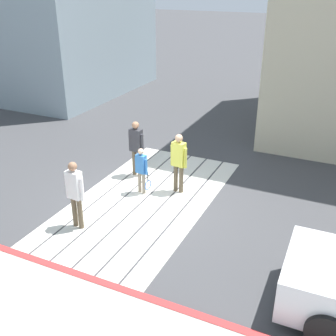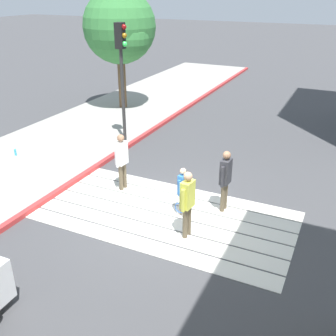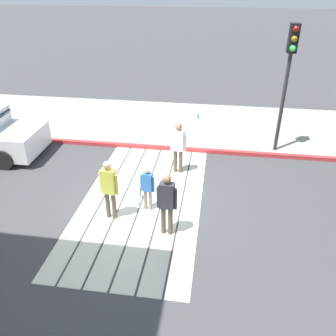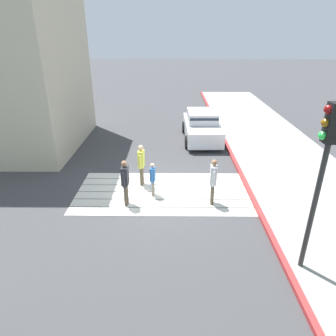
# 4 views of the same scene
# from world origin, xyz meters

# --- Properties ---
(ground_plane) EXTENTS (120.00, 120.00, 0.00)m
(ground_plane) POSITION_xyz_m (0.00, 0.00, 0.00)
(ground_plane) COLOR #424244
(crosswalk_stripes) EXTENTS (6.40, 3.25, 0.01)m
(crosswalk_stripes) POSITION_xyz_m (0.00, 0.00, 0.01)
(crosswalk_stripes) COLOR silver
(crosswalk_stripes) RESTS_ON ground
(sidewalk_west) EXTENTS (4.80, 40.00, 0.12)m
(sidewalk_west) POSITION_xyz_m (-5.60, 0.00, 0.06)
(sidewalk_west) COLOR #9E9B93
(sidewalk_west) RESTS_ON ground
(curb_painted) EXTENTS (0.16, 40.00, 0.13)m
(curb_painted) POSITION_xyz_m (-3.25, 0.00, 0.07)
(curb_painted) COLOR #BC3333
(curb_painted) RESTS_ON ground
(traffic_light_corner) EXTENTS (0.39, 0.28, 4.24)m
(traffic_light_corner) POSITION_xyz_m (-3.58, 3.97, 3.04)
(traffic_light_corner) COLOR #2D2D2D
(traffic_light_corner) RESTS_ON ground
(street_tree) EXTENTS (3.20, 3.20, 5.32)m
(street_tree) POSITION_xyz_m (-5.85, 7.69, 3.63)
(street_tree) COLOR brown
(street_tree) RESTS_ON ground
(water_bottle) EXTENTS (0.07, 0.07, 0.22)m
(water_bottle) POSITION_xyz_m (-6.17, 1.10, 0.23)
(water_bottle) COLOR #33A5BF
(water_bottle) RESTS_ON sidewalk_west
(pedestrian_adult_lead) EXTENTS (0.23, 0.49, 1.65)m
(pedestrian_adult_lead) POSITION_xyz_m (1.23, 0.88, 0.96)
(pedestrian_adult_lead) COLOR brown
(pedestrian_adult_lead) RESTS_ON ground
(pedestrian_adult_trailing) EXTENTS (0.24, 0.49, 1.66)m
(pedestrian_adult_trailing) POSITION_xyz_m (-1.75, 0.78, 0.97)
(pedestrian_adult_trailing) COLOR brown
(pedestrian_adult_trailing) RESTS_ON ground
(pedestrian_adult_side) EXTENTS (0.25, 0.48, 1.65)m
(pedestrian_adult_side) POSITION_xyz_m (0.83, -0.62, 0.96)
(pedestrian_adult_side) COLOR brown
(pedestrian_adult_side) RESTS_ON ground
(pedestrian_child_with_racket) EXTENTS (0.28, 0.41, 1.29)m
(pedestrian_child_with_racket) POSITION_xyz_m (0.35, 0.23, 0.72)
(pedestrian_child_with_racket) COLOR gray
(pedestrian_child_with_racket) RESTS_ON ground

